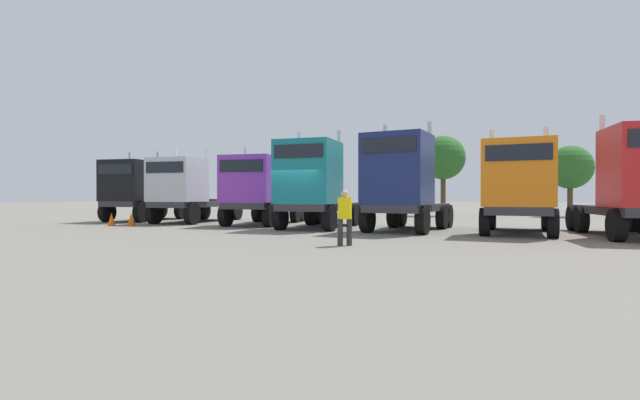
{
  "coord_description": "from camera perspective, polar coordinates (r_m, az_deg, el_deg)",
  "views": [
    {
      "loc": [
        9.97,
        -16.72,
        1.45
      ],
      "look_at": [
        -0.42,
        2.74,
        1.26
      ],
      "focal_mm": 26.08,
      "sensor_mm": 36.0,
      "label": 1
    }
  ],
  "objects": [
    {
      "name": "traffic_cone_mid",
      "position": [
        24.74,
        -24.21,
        -2.18
      ],
      "size": [
        0.36,
        0.36,
        0.62
      ],
      "primitive_type": "cone",
      "color": "#F2590C",
      "rests_on": "ground"
    },
    {
      "name": "semi_truck_purple",
      "position": [
        23.13,
        -7.65,
        1.3
      ],
      "size": [
        3.94,
        6.74,
        3.94
      ],
      "rotation": [
        0.0,
        0.0,
        -1.33
      ],
      "color": "#333338",
      "rests_on": "ground"
    },
    {
      "name": "semi_truck_orange",
      "position": [
        18.78,
        23.14,
        1.49
      ],
      "size": [
        3.01,
        5.93,
        4.04
      ],
      "rotation": [
        0.0,
        0.0,
        -1.49
      ],
      "color": "#333338",
      "rests_on": "ground"
    },
    {
      "name": "semi_truck_navy",
      "position": [
        18.95,
        10.0,
        2.15
      ],
      "size": [
        2.66,
        5.73,
        4.46
      ],
      "rotation": [
        0.0,
        0.0,
        -1.55
      ],
      "color": "#333338",
      "rests_on": "ground"
    },
    {
      "name": "oak_far_centre",
      "position": [
        35.22,
        14.88,
        4.99
      ],
      "size": [
        3.19,
        3.19,
        5.84
      ],
      "color": "#4C3823",
      "rests_on": "ground"
    },
    {
      "name": "semi_truck_teal",
      "position": [
        20.37,
        -0.8,
        1.95
      ],
      "size": [
        3.45,
        6.4,
        4.38
      ],
      "rotation": [
        0.0,
        0.0,
        -1.41
      ],
      "color": "#333338",
      "rests_on": "ground"
    },
    {
      "name": "semi_truck_silver",
      "position": [
        25.83,
        -16.12,
        1.18
      ],
      "size": [
        3.78,
        6.61,
        3.99
      ],
      "rotation": [
        0.0,
        0.0,
        -1.36
      ],
      "color": "#333338",
      "rests_on": "ground"
    },
    {
      "name": "oak_far_left",
      "position": [
        45.69,
        -2.32,
        3.64
      ],
      "size": [
        3.44,
        3.44,
        5.69
      ],
      "color": "#4C3823",
      "rests_on": "ground"
    },
    {
      "name": "ground",
      "position": [
        19.52,
        -2.7,
        -3.75
      ],
      "size": [
        200.0,
        200.0,
        0.0
      ],
      "primitive_type": "plane",
      "color": "slate"
    },
    {
      "name": "traffic_cone_near",
      "position": [
        24.32,
        -22.16,
        -2.22
      ],
      "size": [
        0.36,
        0.36,
        0.62
      ],
      "primitive_type": "cone",
      "color": "#F2590C",
      "rests_on": "ground"
    },
    {
      "name": "semi_truck_black",
      "position": [
        28.58,
        -21.4,
        1.13
      ],
      "size": [
        3.87,
        6.68,
        4.01
      ],
      "rotation": [
        0.0,
        0.0,
        -1.34
      ],
      "color": "#333338",
      "rests_on": "ground"
    },
    {
      "name": "visitor_in_hivis",
      "position": [
        13.48,
        3.06,
        -1.69
      ],
      "size": [
        0.57,
        0.57,
        1.62
      ],
      "rotation": [
        0.0,
        0.0,
        2.36
      ],
      "color": "#2B2B2B",
      "rests_on": "ground"
    },
    {
      "name": "oak_far_right",
      "position": [
        36.93,
        28.35,
        3.53
      ],
      "size": [
        3.02,
        3.02,
        4.98
      ],
      "color": "#4C3823",
      "rests_on": "ground"
    }
  ]
}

